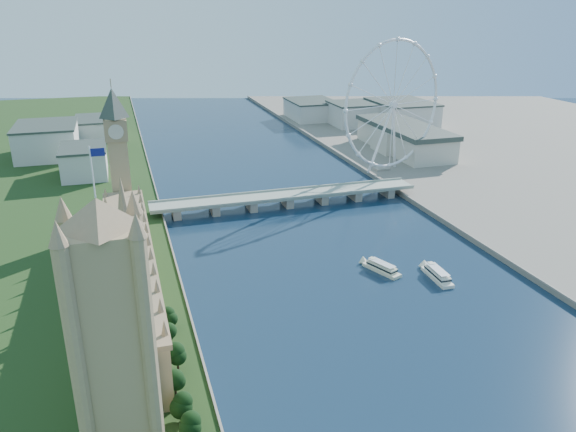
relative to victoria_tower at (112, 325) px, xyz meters
name	(u,v)px	position (x,y,z in m)	size (l,w,h in m)	color
tree_row	(189,430)	(22.00, -5.00, -44.81)	(7.83, 167.83, 21.18)	black
victoria_tower	(112,325)	(0.00, 0.00, 0.00)	(28.16, 28.16, 112.00)	tan
parliament_range	(130,272)	(7.00, 115.00, -36.01)	(24.00, 200.00, 70.00)	tan
big_ben	(117,142)	(7.00, 223.00, 12.08)	(20.02, 20.02, 110.00)	tan
westminster_bridge	(287,198)	(135.00, 245.00, -47.86)	(220.00, 22.00, 9.50)	gray
london_eye	(393,105)	(254.98, 300.08, 13.03)	(113.60, 39.12, 124.30)	silver
county_hall	(403,153)	(310.00, 375.00, -54.49)	(54.00, 144.00, 35.00)	beige
city_skyline	(256,123)	(174.22, 505.08, -37.53)	(505.00, 280.00, 32.00)	beige
tour_boat_near	(382,271)	(155.26, 110.19, -54.49)	(7.51, 29.42, 6.50)	beige
tour_boat_far	(437,279)	(182.88, 91.63, -54.49)	(7.87, 30.76, 6.81)	silver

